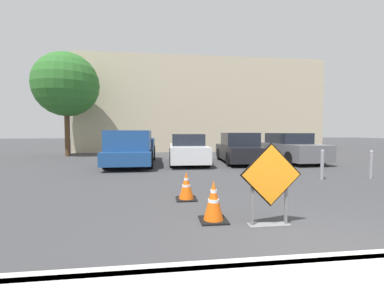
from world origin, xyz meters
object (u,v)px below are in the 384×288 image
(bollard_second, at_px, (371,164))
(parked_car_nearest, at_px, (188,150))
(parked_car_third, at_px, (289,148))
(road_closed_sign, at_px, (271,182))
(bollard_nearest, at_px, (322,164))
(pickup_truck, at_px, (132,149))
(parked_car_second, at_px, (240,149))
(traffic_cone_nearest, at_px, (214,201))
(traffic_cone_second, at_px, (186,186))

(bollard_second, bearing_deg, parked_car_nearest, 139.81)
(parked_car_nearest, height_order, parked_car_third, parked_car_third)
(road_closed_sign, bearing_deg, parked_car_third, 60.49)
(road_closed_sign, bearing_deg, bollard_nearest, 47.17)
(pickup_truck, xyz_separation_m, bollard_second, (8.30, -4.57, -0.23))
(bollard_nearest, bearing_deg, parked_car_third, 73.69)
(road_closed_sign, relative_size, parked_car_nearest, 0.33)
(parked_car_second, relative_size, bollard_nearest, 4.28)
(pickup_truck, bearing_deg, bollard_nearest, 145.53)
(pickup_truck, xyz_separation_m, parked_car_second, (5.32, 0.24, -0.05))
(parked_car_nearest, relative_size, bollard_second, 4.48)
(bollard_nearest, xyz_separation_m, bollard_second, (1.76, 0.00, -0.02))
(pickup_truck, height_order, parked_car_nearest, pickup_truck)
(road_closed_sign, distance_m, parked_car_third, 9.85)
(road_closed_sign, xyz_separation_m, bollard_nearest, (3.42, 3.69, -0.22))
(road_closed_sign, relative_size, bollard_second, 1.46)
(traffic_cone_nearest, distance_m, bollard_second, 6.91)
(traffic_cone_nearest, xyz_separation_m, bollard_nearest, (4.30, 3.32, 0.17))
(pickup_truck, distance_m, parked_car_third, 7.98)
(road_closed_sign, bearing_deg, parked_car_second, 75.53)
(bollard_nearest, bearing_deg, parked_car_second, 104.28)
(bollard_second, bearing_deg, bollard_nearest, 180.00)
(traffic_cone_second, relative_size, parked_car_nearest, 0.15)
(traffic_cone_second, bearing_deg, parked_car_third, 47.98)
(parked_car_second, bearing_deg, road_closed_sign, 78.96)
(parked_car_second, bearing_deg, traffic_cone_second, 66.38)
(traffic_cone_nearest, bearing_deg, road_closed_sign, -23.03)
(traffic_cone_second, distance_m, parked_car_nearest, 6.66)
(traffic_cone_second, distance_m, pickup_truck, 6.71)
(road_closed_sign, distance_m, pickup_truck, 8.84)
(parked_car_second, bearing_deg, bollard_nearest, 107.71)
(parked_car_third, bearing_deg, bollard_nearest, 69.82)
(traffic_cone_nearest, distance_m, parked_car_third, 10.01)
(traffic_cone_second, relative_size, pickup_truck, 0.12)
(road_closed_sign, bearing_deg, traffic_cone_nearest, 156.97)
(traffic_cone_nearest, bearing_deg, pickup_truck, 105.86)
(parked_car_nearest, distance_m, bollard_second, 7.39)
(parked_car_third, distance_m, bollard_second, 4.89)
(parked_car_third, xyz_separation_m, bollard_second, (0.33, -4.88, -0.19))
(bollard_second, bearing_deg, parked_car_second, 121.77)
(traffic_cone_nearest, bearing_deg, parked_car_nearest, 87.04)
(parked_car_second, relative_size, parked_car_third, 0.92)
(traffic_cone_nearest, distance_m, traffic_cone_second, 1.51)
(traffic_cone_nearest, xyz_separation_m, parked_car_second, (3.08, 8.14, 0.34))
(road_closed_sign, xyz_separation_m, traffic_cone_second, (-1.21, 1.85, -0.43))
(parked_car_nearest, height_order, bollard_nearest, parked_car_nearest)
(pickup_truck, relative_size, parked_car_third, 1.19)
(parked_car_second, distance_m, parked_car_third, 2.65)
(traffic_cone_nearest, height_order, parked_car_second, parked_car_second)
(pickup_truck, relative_size, bollard_nearest, 5.53)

